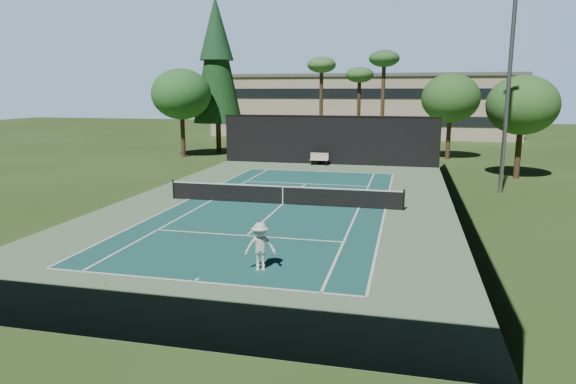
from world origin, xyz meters
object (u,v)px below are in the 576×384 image
tennis_net (283,194)px  tennis_ball_c (316,199)px  tennis_ball_b (220,198)px  park_bench (319,159)px  trash_bin (316,159)px  tennis_ball_d (200,189)px  player (260,246)px  tennis_ball_a (104,283)px

tennis_net → tennis_ball_c: (1.55, 1.70, -0.52)m
tennis_ball_b → park_bench: 14.95m
tennis_ball_b → tennis_ball_c: bearing=9.8°
tennis_net → trash_bin: size_ratio=13.65×
tennis_ball_b → tennis_ball_d: (-2.06, 2.13, -0.01)m
player → tennis_ball_d: (-7.73, 13.18, -0.81)m
player → park_bench: bearing=78.8°
player → trash_bin: size_ratio=1.77×
tennis_ball_d → trash_bin: size_ratio=0.07×
player → tennis_ball_a: player is taller
tennis_net → park_bench: (-0.64, 15.33, -0.01)m
trash_bin → tennis_ball_d: bearing=-111.2°
trash_bin → tennis_ball_c: bearing=-79.7°
tennis_net → tennis_ball_a: 13.00m
tennis_ball_c → tennis_ball_d: 7.63m
player → trash_bin: 26.17m
tennis_ball_a → trash_bin: bearing=86.5°
trash_bin → tennis_net: bearing=-86.4°
player → tennis_ball_a: 5.16m
player → trash_bin: bearing=79.5°
tennis_net → tennis_ball_d: tennis_net is taller
tennis_ball_b → tennis_ball_c: same height
tennis_ball_d → tennis_ball_b: bearing=-45.9°
tennis_ball_c → tennis_ball_d: bearing=171.1°
tennis_ball_d → trash_bin: trash_bin is taller
park_bench → tennis_ball_b: bearing=-102.7°
tennis_ball_a → tennis_ball_d: bearing=101.7°
tennis_ball_b → tennis_ball_d: bearing=134.1°
tennis_ball_b → park_bench: bearing=77.3°
tennis_ball_b → park_bench: (3.28, 14.57, 0.51)m
park_bench → trash_bin: 0.53m
tennis_ball_c → player: bearing=-89.1°
tennis_net → player: 10.45m
player → tennis_ball_b: (-5.67, 11.05, -0.80)m
player → tennis_ball_c: player is taller
tennis_ball_b → tennis_ball_d: 2.96m
tennis_ball_a → tennis_ball_c: (4.30, 14.39, -0.00)m
tennis_ball_a → trash_bin: (1.75, 28.42, 0.44)m
tennis_ball_d → park_bench: (5.34, 12.45, 0.52)m
tennis_ball_a → tennis_ball_d: tennis_ball_a is taller
park_bench → player: bearing=-84.7°
tennis_ball_a → park_bench: park_bench is taller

